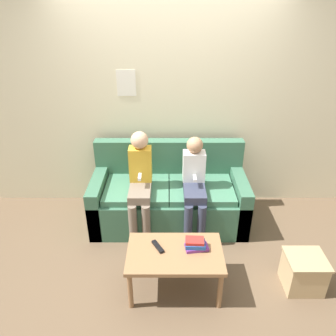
% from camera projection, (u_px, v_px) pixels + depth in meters
% --- Properties ---
extents(ground_plane, '(10.00, 10.00, 0.00)m').
position_uv_depth(ground_plane, '(168.00, 247.00, 3.52)').
color(ground_plane, brown).
extents(wall_back, '(8.00, 0.07, 2.60)m').
position_uv_depth(wall_back, '(168.00, 102.00, 3.80)').
color(wall_back, beige).
rests_on(wall_back, ground_plane).
extents(couch, '(1.75, 0.79, 0.91)m').
position_uv_depth(couch, '(168.00, 198.00, 3.83)').
color(couch, '#38664C').
rests_on(couch, ground_plane).
extents(coffee_table, '(0.84, 0.52, 0.42)m').
position_uv_depth(coffee_table, '(174.00, 256.00, 2.88)').
color(coffee_table, '#8E6642').
rests_on(coffee_table, ground_plane).
extents(person_left, '(0.24, 0.55, 1.15)m').
position_uv_depth(person_left, '(139.00, 179.00, 3.50)').
color(person_left, '#756656').
rests_on(person_left, ground_plane).
extents(person_right, '(0.24, 0.55, 1.09)m').
position_uv_depth(person_right, '(193.00, 183.00, 3.51)').
color(person_right, '#33384C').
rests_on(person_right, ground_plane).
extents(tv_remote, '(0.12, 0.17, 0.02)m').
position_uv_depth(tv_remote, '(157.00, 247.00, 2.90)').
color(tv_remote, black).
rests_on(tv_remote, coffee_table).
extents(book_stack, '(0.21, 0.14, 0.10)m').
position_uv_depth(book_stack, '(195.00, 244.00, 2.87)').
color(book_stack, '#7A3389').
rests_on(book_stack, coffee_table).
extents(storage_box, '(0.35, 0.33, 0.34)m').
position_uv_depth(storage_box, '(302.00, 272.00, 2.98)').
color(storage_box, tan).
rests_on(storage_box, ground_plane).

